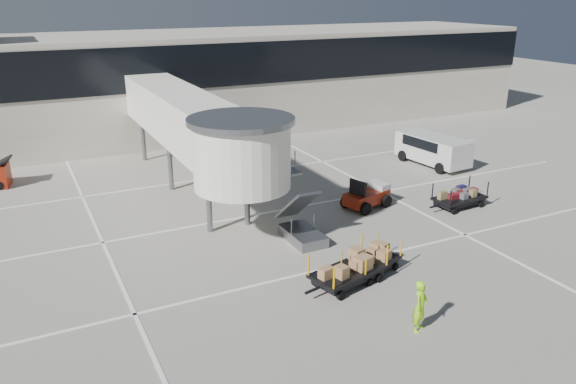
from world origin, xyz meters
name	(u,v)px	position (x,y,z in m)	size (l,w,h in m)	color
ground	(389,279)	(0.00, 0.00, 0.00)	(140.00, 140.00, 0.00)	#B7B2A4
lane_markings	(278,208)	(-0.67, 9.33, 0.01)	(40.00, 30.00, 0.02)	white
terminal	(175,82)	(-0.35, 29.94, 4.11)	(64.00, 12.11, 15.20)	beige
jet_bridge	(199,127)	(-3.97, 12.26, 4.28)	(5.70, 20.40, 6.03)	white
baggage_tug	(367,196)	(3.83, 7.32, 0.63)	(2.86, 2.24, 1.73)	maroon
suitcase_cart	(460,198)	(8.40, 5.04, 0.51)	(3.66, 1.65, 1.42)	black
box_cart_near	(371,262)	(-0.38, 0.78, 0.51)	(3.34, 2.19, 1.29)	black
box_cart_far	(346,273)	(-1.86, 0.39, 0.56)	(3.98, 2.27, 1.53)	black
ground_worker	(420,306)	(-1.29, -3.46, 0.96)	(0.70, 0.46, 1.93)	#8EDD17
minivan	(431,147)	(12.34, 12.20, 1.20)	(2.73, 5.45, 1.99)	silver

